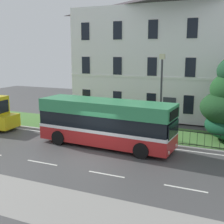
{
  "coord_description": "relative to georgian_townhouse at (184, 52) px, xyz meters",
  "views": [
    {
      "loc": [
        8.11,
        -14.83,
        6.17
      ],
      "look_at": [
        -0.57,
        4.69,
        1.84
      ],
      "focal_mm": 48.14,
      "sensor_mm": 36.0,
      "label": 1
    }
  ],
  "objects": [
    {
      "name": "street_lamp_post",
      "position": [
        0.52,
        -10.26,
        -2.58
      ],
      "size": [
        0.36,
        0.24,
        5.88
      ],
      "color": "#333338",
      "rests_on": "ground_plane"
    },
    {
      "name": "iron_verge_railing",
      "position": [
        0.0,
        -11.18,
        -5.49
      ],
      "size": [
        13.88,
        0.04,
        0.97
      ],
      "color": "black",
      "rests_on": "ground_plane"
    },
    {
      "name": "georgian_townhouse",
      "position": [
        0.0,
        0.0,
        0.0
      ],
      "size": [
        19.67,
        10.91,
        11.93
      ],
      "color": "white",
      "rests_on": "ground_plane"
    },
    {
      "name": "ground_plane",
      "position": [
        -2.34,
        -14.75,
        -6.13
      ],
      "size": [
        60.0,
        56.0,
        0.18
      ],
      "color": "#444344"
    },
    {
      "name": "single_decker_bus",
      "position": [
        -2.36,
        -13.14,
        -4.51
      ],
      "size": [
        9.17,
        2.99,
        3.04
      ],
      "rotation": [
        0.0,
        0.0,
        -0.05
      ],
      "color": "#B02021",
      "rests_on": "ground_plane"
    }
  ]
}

